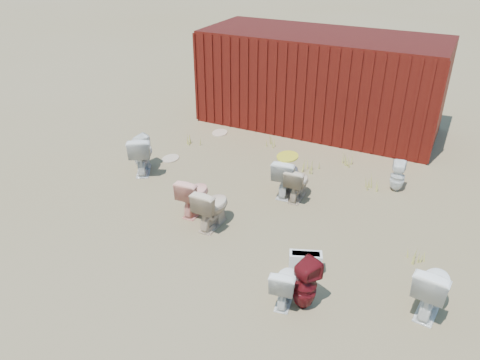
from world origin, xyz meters
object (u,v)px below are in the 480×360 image
at_px(toilet_front_pink, 194,194).
at_px(shipping_container, 320,81).
at_px(toilet_back_beige_right, 297,183).
at_px(toilet_back_e, 398,176).
at_px(toilet_back_a, 140,152).
at_px(loose_tank, 305,262).
at_px(toilet_front_maroon, 305,285).
at_px(toilet_back_beige_left, 212,207).
at_px(toilet_front_a, 141,153).
at_px(toilet_front_e, 433,287).
at_px(toilet_front_c, 285,284).
at_px(toilet_back_yellowlid, 286,175).

bearing_deg(toilet_front_pink, shipping_container, -99.30).
height_order(toilet_back_beige_right, toilet_back_e, toilet_back_beige_right).
height_order(toilet_back_a, loose_tank, toilet_back_a).
bearing_deg(toilet_front_maroon, toilet_front_pink, -2.99).
relative_size(shipping_container, loose_tank, 12.00).
relative_size(toilet_back_a, toilet_back_beige_left, 0.97).
bearing_deg(toilet_front_a, toilet_front_e, 134.51).
xyz_separation_m(toilet_front_c, toilet_back_beige_left, (-1.87, 1.21, 0.07)).
distance_m(toilet_back_a, toilet_back_beige_left, 2.85).
bearing_deg(toilet_front_c, loose_tank, -102.70).
xyz_separation_m(toilet_front_c, toilet_back_yellowlid, (-1.12, 2.86, 0.08)).
distance_m(toilet_back_beige_left, toilet_back_yellowlid, 1.81).
distance_m(toilet_front_a, toilet_back_a, 0.22).
relative_size(toilet_back_beige_left, toilet_back_e, 1.23).
distance_m(toilet_front_a, toilet_front_c, 4.86).
bearing_deg(toilet_front_e, toilet_front_pink, -2.68).
bearing_deg(loose_tank, toilet_back_beige_left, 145.19).
xyz_separation_m(toilet_front_e, toilet_back_beige_left, (-3.73, 0.48, -0.02)).
xyz_separation_m(shipping_container, toilet_front_c, (1.73, -6.65, -0.88)).
relative_size(toilet_front_e, toilet_back_beige_left, 1.05).
bearing_deg(toilet_front_maroon, loose_tank, -46.86).
distance_m(toilet_front_pink, loose_tank, 2.54).
bearing_deg(toilet_back_e, toilet_back_beige_left, 39.26).
height_order(toilet_front_maroon, toilet_back_beige_left, toilet_back_beige_left).
distance_m(toilet_front_pink, toilet_front_c, 2.79).
xyz_separation_m(toilet_front_c, toilet_front_e, (1.87, 0.73, 0.09)).
bearing_deg(toilet_back_e, toilet_front_a, 11.32).
height_order(toilet_front_maroon, toilet_back_a, toilet_front_maroon).
bearing_deg(toilet_back_a, toilet_front_a, 156.57).
xyz_separation_m(toilet_back_a, toilet_back_beige_right, (3.55, 0.28, -0.03)).
relative_size(toilet_back_beige_left, toilet_back_beige_right, 1.13).
bearing_deg(toilet_back_beige_right, toilet_back_a, 3.20).
xyz_separation_m(toilet_front_e, toilet_back_e, (-1.03, 3.24, -0.09)).
bearing_deg(toilet_back_a, toilet_back_beige_right, -153.33).
bearing_deg(toilet_front_maroon, toilet_back_e, -72.93).
bearing_deg(toilet_back_a, toilet_back_yellowlid, -151.60).
distance_m(toilet_back_a, toilet_back_beige_right, 3.56).
bearing_deg(toilet_front_a, toilet_back_beige_right, 156.61).
distance_m(toilet_front_pink, toilet_front_maroon, 3.02).
distance_m(shipping_container, loose_tank, 6.25).
xyz_separation_m(shipping_container, toilet_front_e, (3.60, -5.91, -0.79)).
bearing_deg(toilet_back_e, toilet_back_beige_right, 28.78).
bearing_deg(toilet_front_c, shipping_container, -84.70).
bearing_deg(toilet_back_yellowlid, shipping_container, -86.36).
xyz_separation_m(toilet_back_a, toilet_back_e, (5.24, 1.47, -0.06)).
relative_size(shipping_container, toilet_front_maroon, 7.79).
xyz_separation_m(shipping_container, toilet_front_pink, (-0.65, -5.20, -0.82)).
distance_m(toilet_front_maroon, toilet_front_e, 1.74).
xyz_separation_m(shipping_container, loose_tank, (1.78, -5.90, -1.02)).
distance_m(toilet_front_maroon, toilet_back_yellowlid, 3.16).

